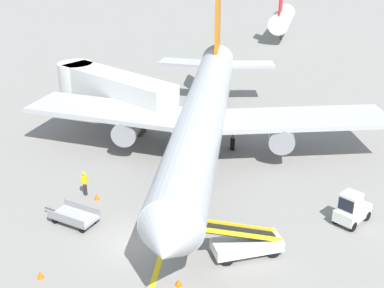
{
  "coord_description": "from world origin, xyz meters",
  "views": [
    {
      "loc": [
        9.64,
        -22.41,
        16.88
      ],
      "look_at": [
        0.99,
        8.75,
        2.5
      ],
      "focal_mm": 47.58,
      "sensor_mm": 36.0,
      "label": 1
    }
  ],
  "objects_px": {
    "airliner": "(204,114)",
    "baggage_tug_near_wing": "(352,209)",
    "ground_crew_marshaller": "(85,183)",
    "safety_cone_nose_right": "(97,197)",
    "baggage_cart_loaded": "(74,216)",
    "safety_cone_wingtip_left": "(179,282)",
    "belt_loader_forward_hold": "(245,242)",
    "safety_cone_nose_left": "(40,274)",
    "jet_bridge": "(107,86)"
  },
  "relations": [
    {
      "from": "jet_bridge",
      "to": "baggage_cart_loaded",
      "type": "xyz_separation_m",
      "value": [
        4.58,
        -15.51,
        -3.07
      ]
    },
    {
      "from": "baggage_cart_loaded",
      "to": "ground_crew_marshaller",
      "type": "height_order",
      "value": "ground_crew_marshaller"
    },
    {
      "from": "baggage_tug_near_wing",
      "to": "safety_cone_wingtip_left",
      "type": "relative_size",
      "value": 6.2
    },
    {
      "from": "airliner",
      "to": "belt_loader_forward_hold",
      "type": "distance_m",
      "value": 13.16
    },
    {
      "from": "baggage_tug_near_wing",
      "to": "ground_crew_marshaller",
      "type": "distance_m",
      "value": 17.01
    },
    {
      "from": "safety_cone_nose_left",
      "to": "safety_cone_wingtip_left",
      "type": "distance_m",
      "value": 7.11
    },
    {
      "from": "airliner",
      "to": "belt_loader_forward_hold",
      "type": "bearing_deg",
      "value": -65.51
    },
    {
      "from": "airliner",
      "to": "safety_cone_nose_left",
      "type": "distance_m",
      "value": 17.38
    },
    {
      "from": "belt_loader_forward_hold",
      "to": "safety_cone_nose_right",
      "type": "xyz_separation_m",
      "value": [
        -10.39,
        3.31,
        -0.56
      ]
    },
    {
      "from": "airliner",
      "to": "jet_bridge",
      "type": "height_order",
      "value": "airliner"
    },
    {
      "from": "baggage_tug_near_wing",
      "to": "baggage_cart_loaded",
      "type": "distance_m",
      "value": 16.7
    },
    {
      "from": "baggage_tug_near_wing",
      "to": "ground_crew_marshaller",
      "type": "relative_size",
      "value": 1.6
    },
    {
      "from": "airliner",
      "to": "ground_crew_marshaller",
      "type": "bearing_deg",
      "value": -126.79
    },
    {
      "from": "baggage_cart_loaded",
      "to": "safety_cone_wingtip_left",
      "type": "xyz_separation_m",
      "value": [
        7.74,
        -3.81,
        -0.25
      ]
    },
    {
      "from": "baggage_tug_near_wing",
      "to": "baggage_cart_loaded",
      "type": "xyz_separation_m",
      "value": [
        -16.07,
        -4.51,
        -0.46
      ]
    },
    {
      "from": "baggage_cart_loaded",
      "to": "ground_crew_marshaller",
      "type": "distance_m",
      "value": 3.46
    },
    {
      "from": "ground_crew_marshaller",
      "to": "safety_cone_nose_right",
      "type": "bearing_deg",
      "value": -20.67
    },
    {
      "from": "baggage_tug_near_wing",
      "to": "safety_cone_nose_right",
      "type": "relative_size",
      "value": 6.2
    },
    {
      "from": "jet_bridge",
      "to": "ground_crew_marshaller",
      "type": "xyz_separation_m",
      "value": [
        3.68,
        -12.19,
        -2.63
      ]
    },
    {
      "from": "baggage_cart_loaded",
      "to": "safety_cone_nose_left",
      "type": "bearing_deg",
      "value": -81.7
    },
    {
      "from": "safety_cone_wingtip_left",
      "to": "baggage_tug_near_wing",
      "type": "bearing_deg",
      "value": 44.95
    },
    {
      "from": "airliner",
      "to": "safety_cone_wingtip_left",
      "type": "bearing_deg",
      "value": -80.24
    },
    {
      "from": "jet_bridge",
      "to": "airliner",
      "type": "bearing_deg",
      "value": -23.07
    },
    {
      "from": "baggage_tug_near_wing",
      "to": "safety_cone_nose_right",
      "type": "xyz_separation_m",
      "value": [
        -15.99,
        -1.56,
        -0.71
      ]
    },
    {
      "from": "jet_bridge",
      "to": "safety_cone_nose_left",
      "type": "xyz_separation_m",
      "value": [
        5.33,
        -20.65,
        -3.32
      ]
    },
    {
      "from": "airliner",
      "to": "jet_bridge",
      "type": "relative_size",
      "value": 2.77
    },
    {
      "from": "safety_cone_nose_left",
      "to": "ground_crew_marshaller",
      "type": "bearing_deg",
      "value": 101.04
    },
    {
      "from": "ground_crew_marshaller",
      "to": "belt_loader_forward_hold",
      "type": "bearing_deg",
      "value": -17.92
    },
    {
      "from": "baggage_cart_loaded",
      "to": "safety_cone_wingtip_left",
      "type": "relative_size",
      "value": 8.73
    },
    {
      "from": "baggage_cart_loaded",
      "to": "safety_cone_nose_left",
      "type": "height_order",
      "value": "baggage_cart_loaded"
    },
    {
      "from": "belt_loader_forward_hold",
      "to": "ground_crew_marshaller",
      "type": "relative_size",
      "value": 2.91
    },
    {
      "from": "baggage_cart_loaded",
      "to": "ground_crew_marshaller",
      "type": "bearing_deg",
      "value": 105.17
    },
    {
      "from": "airliner",
      "to": "safety_cone_nose_right",
      "type": "xyz_separation_m",
      "value": [
        -5.04,
        -8.43,
        -3.2
      ]
    },
    {
      "from": "belt_loader_forward_hold",
      "to": "safety_cone_nose_right",
      "type": "relative_size",
      "value": 11.23
    },
    {
      "from": "baggage_tug_near_wing",
      "to": "safety_cone_nose_left",
      "type": "height_order",
      "value": "baggage_tug_near_wing"
    },
    {
      "from": "baggage_cart_loaded",
      "to": "ground_crew_marshaller",
      "type": "relative_size",
      "value": 2.26
    },
    {
      "from": "belt_loader_forward_hold",
      "to": "safety_cone_wingtip_left",
      "type": "xyz_separation_m",
      "value": [
        -2.73,
        -3.45,
        -0.56
      ]
    },
    {
      "from": "ground_crew_marshaller",
      "to": "safety_cone_nose_left",
      "type": "bearing_deg",
      "value": -78.96
    },
    {
      "from": "baggage_tug_near_wing",
      "to": "safety_cone_nose_left",
      "type": "xyz_separation_m",
      "value": [
        -15.32,
        -9.65,
        -0.71
      ]
    },
    {
      "from": "baggage_tug_near_wing",
      "to": "safety_cone_nose_left",
      "type": "relative_size",
      "value": 6.2
    },
    {
      "from": "airliner",
      "to": "safety_cone_nose_left",
      "type": "bearing_deg",
      "value": -104.84
    },
    {
      "from": "belt_loader_forward_hold",
      "to": "baggage_cart_loaded",
      "type": "bearing_deg",
      "value": 178.02
    },
    {
      "from": "safety_cone_wingtip_left",
      "to": "ground_crew_marshaller",
      "type": "bearing_deg",
      "value": 140.46
    },
    {
      "from": "airliner",
      "to": "ground_crew_marshaller",
      "type": "distance_m",
      "value": 10.37
    },
    {
      "from": "jet_bridge",
      "to": "baggage_cart_loaded",
      "type": "bearing_deg",
      "value": -73.55
    },
    {
      "from": "baggage_tug_near_wing",
      "to": "baggage_cart_loaded",
      "type": "bearing_deg",
      "value": -164.34
    },
    {
      "from": "safety_cone_nose_left",
      "to": "baggage_cart_loaded",
      "type": "bearing_deg",
      "value": 98.3
    },
    {
      "from": "safety_cone_nose_left",
      "to": "airliner",
      "type": "bearing_deg",
      "value": 75.16
    },
    {
      "from": "jet_bridge",
      "to": "ground_crew_marshaller",
      "type": "bearing_deg",
      "value": -73.21
    },
    {
      "from": "airliner",
      "to": "baggage_tug_near_wing",
      "type": "height_order",
      "value": "airliner"
    }
  ]
}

